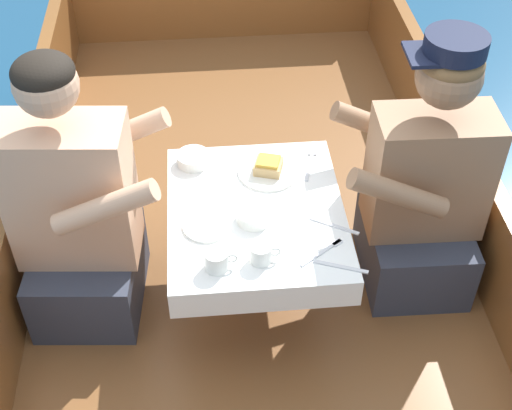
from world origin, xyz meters
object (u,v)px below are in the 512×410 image
Objects in this scene: sandwich at (268,165)px; coffee_cup_starboard at (217,260)px; person_starboard at (423,191)px; coffee_cup_port at (261,253)px; person_port at (78,217)px.

coffee_cup_starboard is (-0.20, -0.43, 0.00)m from sandwich.
sandwich is (-0.53, 0.11, 0.06)m from person_starboard.
coffee_cup_starboard is (-0.14, -0.02, 0.00)m from coffee_cup_port.
coffee_cup_port is at bearing -98.81° from sandwich.
person_port reaches higher than coffee_cup_starboard.
person_port is at bearing -168.37° from sandwich.
sandwich is at bearing -9.96° from person_starboard.
person_starboard is (1.18, 0.03, 0.00)m from person_port.
sandwich is (0.65, 0.13, 0.07)m from person_port.
person_port is 0.55m from coffee_cup_starboard.
coffee_cup_port is at bearing 7.24° from coffee_cup_starboard.
coffee_cup_port is (-0.06, -0.42, -0.00)m from sandwich.
person_starboard is at bearing 6.36° from person_port.
person_starboard is 0.67m from coffee_cup_port.
coffee_cup_starboard is (0.45, -0.30, 0.07)m from person_port.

